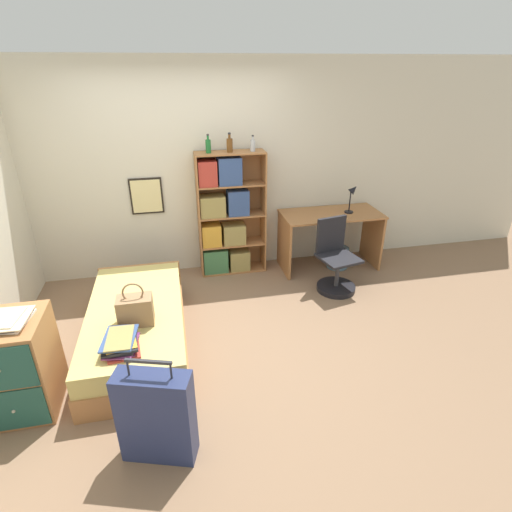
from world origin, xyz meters
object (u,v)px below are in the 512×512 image
object	(u,v)px
bottle_green	(208,146)
waste_bin	(338,257)
bed	(138,325)
dresser	(19,365)
bottle_clear	(253,145)
desk_chair	(335,268)
magazine_pile_on_dresser	(6,320)
suitcase	(156,417)
desk_lamp	(353,194)
bottle_brown	(230,145)
handbag	(135,310)
bookcase	(226,217)
book_stack_on_bed	(121,343)
desk	(330,229)

from	to	relation	value
bottle_green	waste_bin	size ratio (longest dim) A/B	0.75
bed	dresser	world-z (taller)	dresser
bottle_clear	desk_chair	xyz separation A→B (m)	(0.86, -0.72, -1.35)
magazine_pile_on_dresser	bottle_green	xyz separation A→B (m)	(1.71, 1.98, 0.82)
magazine_pile_on_dresser	bottle_clear	size ratio (longest dim) A/B	1.90
bed	bottle_green	distance (m)	2.15
suitcase	desk_lamp	bearing A→B (deg)	45.14
suitcase	bottle_brown	size ratio (longest dim) A/B	3.80
dresser	desk_lamp	bearing A→B (deg)	27.07
bottle_green	bottle_brown	xyz separation A→B (m)	(0.25, -0.00, 0.00)
bottle_green	desk_lamp	size ratio (longest dim) A/B	0.57
bed	handbag	distance (m)	0.45
bed	bookcase	world-z (taller)	bookcase
bookcase	bottle_clear	distance (m)	0.95
book_stack_on_bed	bookcase	xyz separation A→B (m)	(1.14, 1.95, 0.28)
bed	dresser	size ratio (longest dim) A/B	2.31
bottle_clear	waste_bin	xyz separation A→B (m)	(1.12, -0.20, -1.49)
magazine_pile_on_dresser	desk	xyz separation A→B (m)	(3.24, 1.83, -0.29)
handbag	suitcase	xyz separation A→B (m)	(0.17, -1.05, -0.20)
bookcase	book_stack_on_bed	bearing A→B (deg)	-120.24
desk	desk_chair	world-z (taller)	desk_chair
bottle_clear	desk_lamp	bearing A→B (deg)	-7.29
magazine_pile_on_dresser	bottle_green	distance (m)	2.74
dresser	desk_lamp	distance (m)	3.99
bottle_green	bottle_clear	bearing A→B (deg)	-1.04
dresser	bottle_clear	distance (m)	3.23
bottle_brown	desk_lamp	bearing A→B (deg)	-6.18
dresser	desk_lamp	xyz separation A→B (m)	(3.51, 1.80, 0.61)
book_stack_on_bed	magazine_pile_on_dresser	distance (m)	0.83
dresser	bookcase	world-z (taller)	bookcase
desk_lamp	dresser	bearing A→B (deg)	-152.93
magazine_pile_on_dresser	bottle_brown	bearing A→B (deg)	45.14
book_stack_on_bed	bed	bearing A→B (deg)	84.03
handbag	waste_bin	size ratio (longest dim) A/B	1.42
book_stack_on_bed	desk_chair	xyz separation A→B (m)	(2.35, 1.21, -0.19)
bottle_brown	desk_chair	size ratio (longest dim) A/B	0.25
desk_chair	handbag	bearing A→B (deg)	-158.76
dresser	desk	size ratio (longest dim) A/B	0.62
book_stack_on_bed	suitcase	world-z (taller)	suitcase
suitcase	bookcase	distance (m)	2.83
book_stack_on_bed	desk_chair	bearing A→B (deg)	27.29
book_stack_on_bed	desk	world-z (taller)	desk
bed	magazine_pile_on_dresser	bearing A→B (deg)	-141.45
desk_lamp	waste_bin	bearing A→B (deg)	-163.97
bottle_brown	desk_chair	xyz separation A→B (m)	(1.14, -0.73, -1.37)
bookcase	bed	bearing A→B (deg)	-128.77
handbag	waste_bin	distance (m)	2.90
bottle_brown	desk_lamp	world-z (taller)	bottle_brown
handbag	book_stack_on_bed	size ratio (longest dim) A/B	1.02
handbag	suitcase	size ratio (longest dim) A/B	0.48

